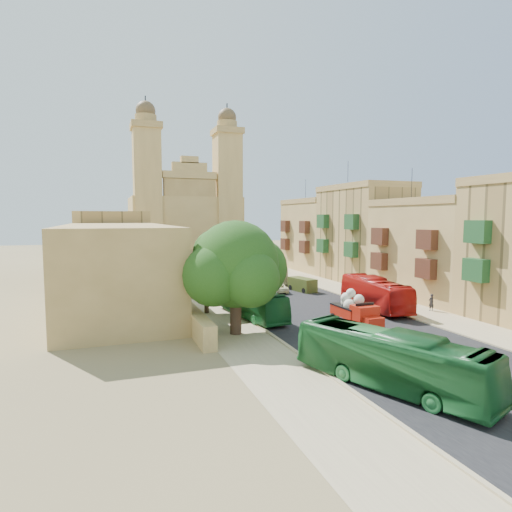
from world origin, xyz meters
TOP-DOWN VIEW (x-y plane):
  - ground at (0.00, 0.00)m, footprint 260.00×260.00m
  - road_surface at (0.00, 30.00)m, footprint 14.00×140.00m
  - sidewalk_east at (9.50, 30.00)m, footprint 5.00×140.00m
  - sidewalk_west at (-9.50, 30.00)m, footprint 5.00×140.00m
  - kerb_east at (7.00, 30.00)m, footprint 0.25×140.00m
  - kerb_west at (-7.00, 30.00)m, footprint 0.25×140.00m
  - townhouse_b at (15.95, 11.00)m, footprint 9.00×14.00m
  - townhouse_c at (15.95, 25.00)m, footprint 9.00×14.00m
  - townhouse_d at (15.95, 39.00)m, footprint 9.00×14.00m
  - west_wall at (-12.50, 20.00)m, footprint 1.00×40.00m
  - west_building_low at (-18.00, 18.00)m, footprint 10.00×28.00m
  - west_building_mid at (-18.00, 44.00)m, footprint 10.00×22.00m
  - church at (-0.00, 78.61)m, footprint 28.00×22.50m
  - ficus_tree at (-9.42, 4.01)m, footprint 8.95×8.24m
  - street_tree_a at (-10.00, 12.00)m, footprint 3.52×3.52m
  - street_tree_b at (-10.00, 24.00)m, footprint 2.82×2.82m
  - street_tree_c at (-10.00, 36.00)m, footprint 3.51×3.51m
  - street_tree_d at (-10.00, 48.00)m, footprint 3.47×3.47m
  - red_truck at (0.66, 2.73)m, footprint 2.27×5.40m
  - olive_pickup at (4.00, 20.00)m, footprint 2.46×4.21m
  - bus_green_south at (-4.79, -9.04)m, footprint 6.59×11.40m
  - bus_green_north at (-6.50, 8.92)m, footprint 3.72×10.36m
  - bus_red_east at (6.50, 8.47)m, footprint 4.10×11.34m
  - bus_cream_east at (4.00, 28.18)m, footprint 5.91×10.57m
  - car_blue_a at (-3.42, 15.42)m, footprint 1.56×3.51m
  - car_white_a at (-0.73, 26.03)m, footprint 1.63×4.16m
  - car_cream at (1.00, 20.25)m, footprint 2.67×4.24m
  - car_dkblue at (-3.56, 43.03)m, footprint 2.81×4.22m
  - car_white_b at (0.86, 45.91)m, footprint 1.60×3.89m
  - car_blue_b at (-4.25, 56.47)m, footprint 2.55×3.69m
  - pedestrian_a at (11.00, 5.52)m, footprint 0.62×0.42m
  - pedestrian_c at (8.88, 13.87)m, footprint 0.81×1.17m

SIDE VIEW (x-z plane):
  - ground at x=0.00m, z-range 0.00..0.00m
  - road_surface at x=0.00m, z-range 0.00..0.01m
  - sidewalk_east at x=9.50m, z-range 0.00..0.01m
  - sidewalk_west at x=-9.50m, z-range 0.00..0.01m
  - kerb_east at x=7.00m, z-range 0.00..0.12m
  - kerb_west at x=-7.00m, z-range 0.00..0.12m
  - car_cream at x=1.00m, z-range 0.00..1.09m
  - car_dkblue at x=-3.56m, z-range 0.00..1.13m
  - car_blue_b at x=-4.25m, z-range 0.00..1.15m
  - car_blue_a at x=-3.42m, z-range 0.00..1.17m
  - car_white_b at x=0.86m, z-range 0.00..1.32m
  - car_white_a at x=-0.73m, z-range 0.00..1.35m
  - olive_pickup at x=4.00m, z-range -0.02..1.61m
  - pedestrian_a at x=11.00m, z-range 0.00..1.68m
  - west_wall at x=-12.50m, z-range 0.00..1.80m
  - pedestrian_c at x=8.88m, z-range 0.00..1.85m
  - red_truck at x=0.66m, z-range -0.19..2.93m
  - bus_green_north at x=-6.50m, z-range 0.00..2.82m
  - bus_cream_east at x=4.00m, z-range 0.00..2.89m
  - bus_red_east at x=6.50m, z-range 0.00..3.09m
  - bus_green_south at x=-4.79m, z-range 0.00..3.13m
  - street_tree_b at x=-10.00m, z-range 0.73..5.07m
  - street_tree_d at x=-10.00m, z-range 0.91..6.24m
  - street_tree_c at x=-10.00m, z-range 0.92..6.32m
  - street_tree_a at x=-10.00m, z-range 0.92..6.33m
  - west_building_low at x=-18.00m, z-range 0.00..8.40m
  - west_building_mid at x=-18.00m, z-range 0.00..10.00m
  - ficus_tree at x=-9.42m, z-range 0.82..9.77m
  - townhouse_b at x=15.95m, z-range -1.79..13.11m
  - townhouse_d at x=15.95m, z-range -1.79..14.11m
  - townhouse_c at x=15.95m, z-range -1.79..15.61m
  - church at x=0.00m, z-range -8.63..27.67m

